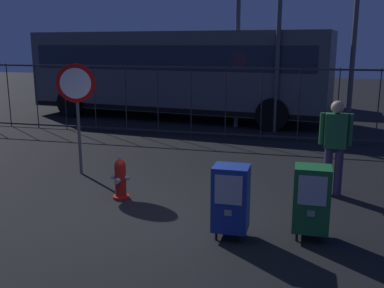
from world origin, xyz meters
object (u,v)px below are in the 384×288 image
pedestrian (335,142)px  bus_far (179,63)px  stop_sign (77,96)px  newspaper_box_secondary (231,198)px  newspaper_box_primary (312,199)px  fire_hydrant (120,179)px  bus_near (177,70)px

pedestrian → bus_far: 13.78m
stop_sign → newspaper_box_secondary: bearing=-33.2°
stop_sign → pedestrian: stop_sign is taller
newspaper_box_primary → pedestrian: (0.38, 1.97, 0.38)m
stop_sign → pedestrian: size_ratio=1.34×
bus_far → newspaper_box_secondary: bearing=-68.1°
fire_hydrant → stop_sign: 2.22m
newspaper_box_primary → stop_sign: (-4.55, 2.04, 1.03)m
stop_sign → bus_near: bus_near is taller
fire_hydrant → bus_far: (-2.79, 13.35, 1.36)m
fire_hydrant → pedestrian: pedestrian is taller
newspaper_box_secondary → stop_sign: 4.29m
newspaper_box_primary → bus_near: size_ratio=0.10×
pedestrian → bus_far: bearing=117.3°
fire_hydrant → bus_far: bearing=101.8°
fire_hydrant → newspaper_box_primary: newspaper_box_primary is taller
newspaper_box_primary → stop_sign: size_ratio=0.46×
newspaper_box_secondary → bus_near: bus_near is taller
newspaper_box_secondary → bus_near: (-3.57, 9.61, 1.14)m
newspaper_box_primary → pedestrian: size_ratio=0.61×
fire_hydrant → bus_near: 8.75m
newspaper_box_primary → bus_far: 15.43m
newspaper_box_secondary → bus_far: size_ratio=0.10×
fire_hydrant → pedestrian: bearing=17.7°
newspaper_box_secondary → newspaper_box_primary: bearing=12.9°
newspaper_box_primary → newspaper_box_secondary: size_ratio=1.00×
pedestrian → bus_near: bearing=124.1°
newspaper_box_secondary → stop_sign: (-3.49, 2.28, 1.03)m
newspaper_box_primary → bus_far: bearing=112.7°
bus_far → pedestrian: bearing=-59.4°
bus_near → bus_far: (-1.31, 4.83, 0.00)m
newspaper_box_primary → bus_far: bus_far is taller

